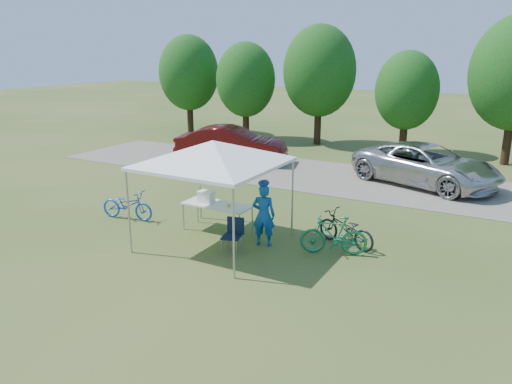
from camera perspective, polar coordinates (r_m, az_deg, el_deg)
ground at (r=13.13m, az=-4.69°, el=-5.90°), size 100.00×100.00×0.00m
gravel_strip at (r=19.94m, az=8.10°, el=1.76°), size 24.00×5.00×0.02m
canopy at (r=12.38m, az=-4.97°, el=5.55°), size 4.53×4.53×3.00m
treeline at (r=25.19m, az=12.87°, el=12.64°), size 24.89×4.28×6.30m
folding_table at (r=13.74m, az=-4.46°, el=-1.55°), size 1.93×0.80×0.79m
folding_chair at (r=12.46m, az=-2.60°, el=-4.58°), size 0.53×0.55×0.86m
cooler at (r=13.87m, az=-5.71°, el=-0.52°), size 0.44×0.30×0.32m
ice_cream_cup at (r=13.47m, az=-3.12°, el=-1.56°), size 0.09×0.09×0.07m
cyclist at (r=12.73m, az=0.88°, el=-2.66°), size 0.68×0.54×1.63m
bike_blue at (r=15.25m, az=-14.50°, el=-1.45°), size 1.74×0.85×0.88m
bike_green at (r=12.43m, az=8.86°, el=-4.90°), size 1.70×1.01×0.99m
bike_dark at (r=13.00m, az=10.21°, el=-4.21°), size 1.81×1.11×0.90m
minivan at (r=19.42m, az=18.88°, el=2.96°), size 5.93×4.18×1.50m
sedan at (r=22.03m, az=-2.84°, el=5.42°), size 5.10×3.00×1.59m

